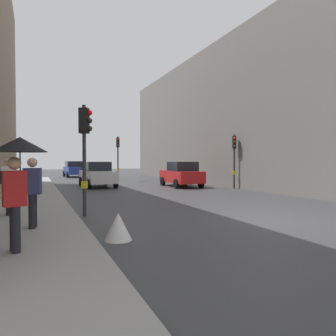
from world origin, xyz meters
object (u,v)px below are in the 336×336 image
Objects in this scene: pedestrian_with_black_backpack at (7,183)px; warning_sign_triangle at (118,226)px; car_red_sedan at (181,174)px; traffic_light_far_median at (118,150)px; car_blue_van at (74,169)px; pedestrian_with_grey_backpack at (31,188)px; traffic_light_near_right at (85,140)px; car_white_compact at (98,174)px; traffic_light_mid_street at (234,151)px; pedestrian_with_umbrella at (18,162)px.

pedestrian_with_black_backpack is 2.72× the size of warning_sign_triangle.
car_red_sedan is 6.58× the size of warning_sign_triangle.
car_blue_van is (-2.74, 9.23, -1.85)m from traffic_light_far_median.
pedestrian_with_grey_backpack is (-6.85, -18.58, -1.57)m from traffic_light_far_median.
traffic_light_near_right is 3.00m from pedestrian_with_grey_backpack.
pedestrian_with_black_backpack and pedestrian_with_grey_backpack have the same top height.
car_white_compact is (-5.48, 2.19, 0.00)m from car_red_sedan.
traffic_light_near_right reaches higher than car_white_compact.
traffic_light_mid_street is 20.90m from car_blue_van.
car_blue_van is at bearing 85.62° from warning_sign_triangle.
traffic_light_far_median reaches higher than car_white_compact.
traffic_light_mid_street is at bearing -47.54° from car_red_sedan.
traffic_light_mid_street is 9.55m from car_white_compact.
car_white_compact is at bearing 148.28° from traffic_light_mid_street.
traffic_light_far_median is 0.93× the size of car_white_compact.
traffic_light_far_median is 21.85m from pedestrian_with_umbrella.
car_white_compact is 12.23m from pedestrian_with_black_backpack.
car_white_compact is 2.42× the size of pedestrian_with_black_backpack.
traffic_light_far_median is 11.32m from traffic_light_mid_street.
warning_sign_triangle is (-10.26, -10.02, -2.13)m from traffic_light_mid_street.
car_red_sedan is at bearing 132.46° from traffic_light_mid_street.
pedestrian_with_umbrella is at bearing -98.17° from car_blue_van.
traffic_light_far_median is 7.97m from car_red_sedan.
warning_sign_triangle is at bearing -94.38° from car_blue_van.
car_white_compact is (2.49, 11.43, -1.67)m from traffic_light_near_right.
pedestrian_with_umbrella is (-12.32, -10.67, -0.62)m from traffic_light_mid_street.
traffic_light_far_median is 9.81m from car_blue_van.
traffic_light_mid_street is at bearing 31.70° from traffic_light_near_right.
pedestrian_with_black_backpack is 4.62m from warning_sign_triangle.
car_red_sedan is 5.90m from car_white_compact.
pedestrian_with_umbrella reaches higher than car_white_compact.
car_blue_van is at bearing 108.45° from car_red_sedan.
traffic_light_far_median reaches higher than pedestrian_with_black_backpack.
traffic_light_far_median reaches higher than traffic_light_mid_street.
traffic_light_near_right is at bearing 93.84° from warning_sign_triangle.
pedestrian_with_umbrella is (-9.79, -13.43, 0.96)m from car_red_sedan.
pedestrian_with_grey_backpack is 2.51m from warning_sign_triangle.
pedestrian_with_umbrella is 1.21× the size of pedestrian_with_grey_backpack.
pedestrian_with_umbrella is (-1.82, -4.18, -0.71)m from traffic_light_near_right.
warning_sign_triangle is (-4.98, -20.03, -2.41)m from traffic_light_far_median.
car_red_sedan is (5.50, -16.47, 0.00)m from car_blue_van.
warning_sign_triangle is (-2.26, -14.97, -0.55)m from car_white_compact.
pedestrian_with_umbrella is (-4.29, -29.90, 0.96)m from car_blue_van.
car_blue_van is 2.42× the size of pedestrian_with_black_backpack.
traffic_light_near_right is 5.69× the size of warning_sign_triangle.
traffic_light_mid_street is 0.96× the size of traffic_light_near_right.
car_white_compact is at bearing 77.70° from traffic_light_near_right.
traffic_light_near_right is 25.89m from car_blue_van.
warning_sign_triangle is at bearing -86.16° from traffic_light_near_right.
car_red_sedan is at bearing -69.16° from traffic_light_far_median.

